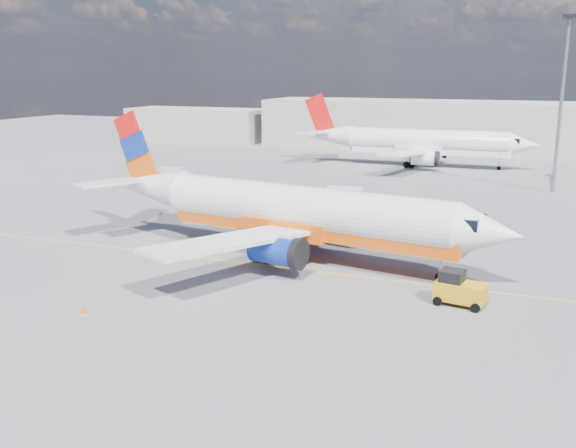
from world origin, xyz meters
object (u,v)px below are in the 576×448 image
(second_jet, at_px, (419,143))
(main_jet, at_px, (292,211))
(gse_tug, at_px, (459,289))
(traffic_cone, at_px, (84,310))

(second_jet, bearing_deg, main_jet, -91.63)
(main_jet, distance_m, gse_tug, 13.80)
(main_jet, bearing_deg, gse_tug, -15.01)
(second_jet, height_order, gse_tug, second_jet)
(gse_tug, bearing_deg, traffic_cone, -145.17)
(main_jet, distance_m, second_jet, 48.07)
(main_jet, relative_size, traffic_cone, 60.91)
(traffic_cone, bearing_deg, main_jet, 66.08)
(gse_tug, bearing_deg, main_jet, 164.74)
(second_jet, xyz_separation_m, gse_tug, (11.98, -53.68, -2.34))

